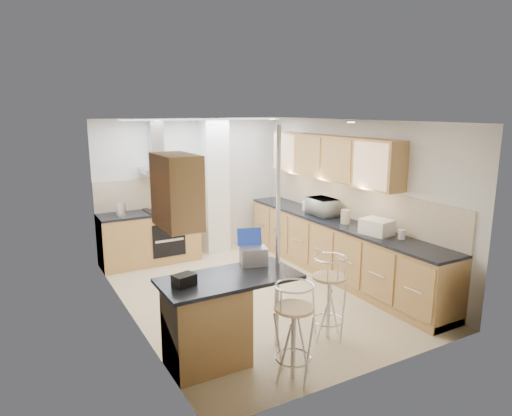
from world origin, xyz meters
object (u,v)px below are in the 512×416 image
microwave (323,207)px  laptop (254,256)px  bread_bin (377,227)px  bar_stool_near (294,332)px  bar_stool_end (329,298)px

microwave → laptop: microwave is taller
microwave → bread_bin: microwave is taller
bar_stool_near → bar_stool_end: 0.96m
bar_stool_near → bar_stool_end: bar_stool_end is taller
bar_stool_end → bread_bin: 1.63m
microwave → bar_stool_end: 2.54m
microwave → bread_bin: size_ratio=1.27×
laptop → bar_stool_end: bearing=-8.0°
microwave → bar_stool_near: 3.42m
bar_stool_near → bar_stool_end: (0.82, 0.49, 0.00)m
bar_stool_near → bread_bin: bearing=48.9°
bar_stool_near → laptop: bearing=108.7°
bar_stool_near → bread_bin: bread_bin is taller
laptop → microwave: bearing=53.7°
microwave → laptop: bearing=126.9°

